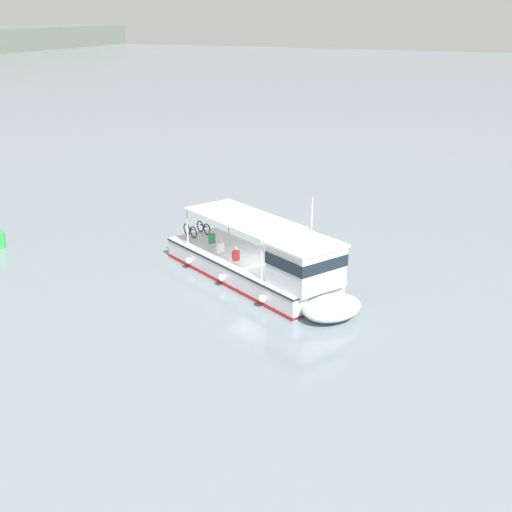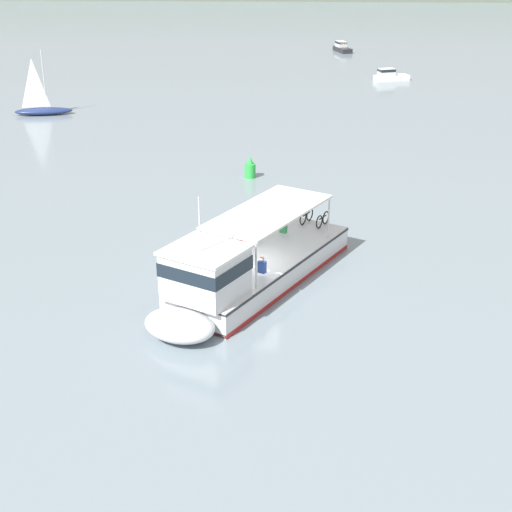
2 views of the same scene
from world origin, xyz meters
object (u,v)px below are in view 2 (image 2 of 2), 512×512
Objects in this scene: channel_buoy at (250,169)px; ferry_main at (244,272)px; motorboat_off_stern at (390,75)px; motorboat_horizon_east at (342,47)px; sailboat_mid_channel at (43,108)px.

ferry_main is at bearing -87.81° from channel_buoy.
channel_buoy is (-12.62, -34.15, 0.02)m from motorboat_off_stern.
motorboat_off_stern is 1.00× the size of motorboat_horizon_east.
channel_buoy is (-8.81, -54.30, 0.02)m from motorboat_horizon_east.
ferry_main is 3.30× the size of motorboat_horizon_east.
ferry_main reaches higher than motorboat_off_stern.
sailboat_mid_channel is 1.41× the size of motorboat_off_stern.
motorboat_off_stern is 36.41m from channel_buoy.
motorboat_off_stern and motorboat_horizon_east have the same top height.
sailboat_mid_channel is 46.33m from motorboat_horizon_east.
motorboat_horizon_east is (-3.81, 20.14, 0.00)m from motorboat_off_stern.
ferry_main is at bearing -60.33° from sailboat_mid_channel.
channel_buoy is at bearing -42.36° from sailboat_mid_channel.
motorboat_off_stern is at bearing -79.28° from motorboat_horizon_east.
channel_buoy is at bearing -110.29° from motorboat_off_stern.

